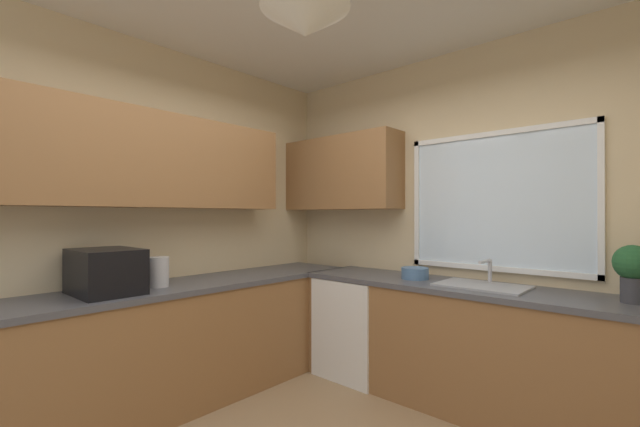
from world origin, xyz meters
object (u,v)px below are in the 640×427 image
microwave (106,271)px  potted_plant (633,269)px  kettle (159,272)px  sink_assembly (482,285)px  bowl (415,273)px  dishwasher (359,325)px

microwave → potted_plant: size_ratio=1.43×
kettle → sink_assembly: kettle is taller
microwave → bowl: microwave is taller
dishwasher → sink_assembly: (1.06, 0.04, 0.48)m
sink_assembly → potted_plant: bearing=2.9°
kettle → sink_assembly: (1.70, 1.55, -0.10)m
dishwasher → microwave: 2.07m
microwave → sink_assembly: 2.57m
bowl → potted_plant: bearing=2.1°
sink_assembly → bowl: sink_assembly is taller
microwave → sink_assembly: size_ratio=0.80×
potted_plant → bowl: 1.39m
potted_plant → dishwasher: bearing=-177.6°
potted_plant → microwave: bearing=-142.8°
sink_assembly → bowl: 0.53m
microwave → potted_plant: (2.57, 1.94, 0.05)m
dishwasher → bowl: bearing=3.2°
kettle → potted_plant: potted_plant is taller
sink_assembly → microwave: bearing=-132.1°
microwave → kettle: 0.35m
microwave → sink_assembly: bearing=47.9°
sink_assembly → potted_plant: size_ratio=1.77×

